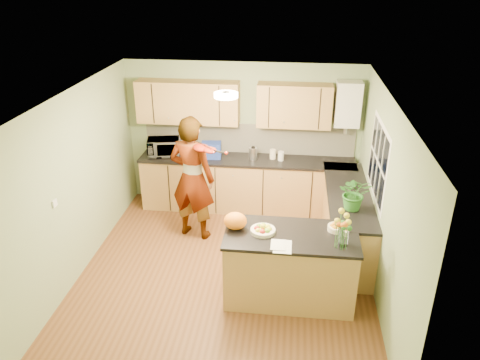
# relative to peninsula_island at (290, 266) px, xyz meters

# --- Properties ---
(floor) EXTENTS (4.50, 4.50, 0.00)m
(floor) POSITION_rel_peninsula_island_xyz_m (-0.89, 0.38, -0.47)
(floor) COLOR brown
(floor) RESTS_ON ground
(ceiling) EXTENTS (4.00, 4.50, 0.02)m
(ceiling) POSITION_rel_peninsula_island_xyz_m (-0.89, 0.38, 2.03)
(ceiling) COLOR silver
(ceiling) RESTS_ON wall_back
(wall_back) EXTENTS (4.00, 0.02, 2.50)m
(wall_back) POSITION_rel_peninsula_island_xyz_m (-0.89, 2.63, 0.78)
(wall_back) COLOR gray
(wall_back) RESTS_ON floor
(wall_front) EXTENTS (4.00, 0.02, 2.50)m
(wall_front) POSITION_rel_peninsula_island_xyz_m (-0.89, -1.87, 0.78)
(wall_front) COLOR gray
(wall_front) RESTS_ON floor
(wall_left) EXTENTS (0.02, 4.50, 2.50)m
(wall_left) POSITION_rel_peninsula_island_xyz_m (-2.89, 0.38, 0.78)
(wall_left) COLOR gray
(wall_left) RESTS_ON floor
(wall_right) EXTENTS (0.02, 4.50, 2.50)m
(wall_right) POSITION_rel_peninsula_island_xyz_m (1.11, 0.38, 0.78)
(wall_right) COLOR gray
(wall_right) RESTS_ON floor
(back_counter) EXTENTS (3.64, 0.62, 0.94)m
(back_counter) POSITION_rel_peninsula_island_xyz_m (-0.79, 2.33, 0.00)
(back_counter) COLOR #A77E42
(back_counter) RESTS_ON floor
(right_counter) EXTENTS (0.62, 2.24, 0.94)m
(right_counter) POSITION_rel_peninsula_island_xyz_m (0.81, 1.23, 0.00)
(right_counter) COLOR #A77E42
(right_counter) RESTS_ON floor
(splashback) EXTENTS (3.60, 0.02, 0.52)m
(splashback) POSITION_rel_peninsula_island_xyz_m (-0.79, 2.62, 0.73)
(splashback) COLOR beige
(splashback) RESTS_ON back_counter
(upper_cabinets) EXTENTS (3.20, 0.34, 0.70)m
(upper_cabinets) POSITION_rel_peninsula_island_xyz_m (-1.06, 2.46, 1.38)
(upper_cabinets) COLOR #A77E42
(upper_cabinets) RESTS_ON wall_back
(boiler) EXTENTS (0.40, 0.30, 0.86)m
(boiler) POSITION_rel_peninsula_island_xyz_m (0.81, 2.47, 1.43)
(boiler) COLOR white
(boiler) RESTS_ON wall_back
(window_right) EXTENTS (0.01, 1.30, 1.05)m
(window_right) POSITION_rel_peninsula_island_xyz_m (1.10, 0.98, 1.08)
(window_right) COLOR white
(window_right) RESTS_ON wall_right
(light_switch) EXTENTS (0.02, 0.09, 0.09)m
(light_switch) POSITION_rel_peninsula_island_xyz_m (-2.87, -0.22, 0.83)
(light_switch) COLOR white
(light_switch) RESTS_ON wall_left
(ceiling_lamp) EXTENTS (0.30, 0.30, 0.07)m
(ceiling_lamp) POSITION_rel_peninsula_island_xyz_m (-0.89, 0.68, 1.99)
(ceiling_lamp) COLOR #FFEABF
(ceiling_lamp) RESTS_ON ceiling
(peninsula_island) EXTENTS (1.64, 0.84, 0.94)m
(peninsula_island) POSITION_rel_peninsula_island_xyz_m (0.00, 0.00, 0.00)
(peninsula_island) COLOR #A77E42
(peninsula_island) RESTS_ON floor
(fruit_dish) EXTENTS (0.31, 0.31, 0.11)m
(fruit_dish) POSITION_rel_peninsula_island_xyz_m (-0.35, 0.00, 0.51)
(fruit_dish) COLOR #F2E2C1
(fruit_dish) RESTS_ON peninsula_island
(orange_bowl) EXTENTS (0.22, 0.22, 0.13)m
(orange_bowl) POSITION_rel_peninsula_island_xyz_m (0.55, 0.15, 0.52)
(orange_bowl) COLOR #F2E2C1
(orange_bowl) RESTS_ON peninsula_island
(flower_vase) EXTENTS (0.28, 0.28, 0.53)m
(flower_vase) POSITION_rel_peninsula_island_xyz_m (0.60, -0.18, 0.82)
(flower_vase) COLOR silver
(flower_vase) RESTS_ON peninsula_island
(orange_bag) EXTENTS (0.36, 0.33, 0.22)m
(orange_bag) POSITION_rel_peninsula_island_xyz_m (-0.70, 0.05, 0.58)
(orange_bag) COLOR orange
(orange_bag) RESTS_ON peninsula_island
(papers) EXTENTS (0.21, 0.29, 0.01)m
(papers) POSITION_rel_peninsula_island_xyz_m (-0.10, -0.30, 0.47)
(papers) COLOR white
(papers) RESTS_ON peninsula_island
(violinist) EXTENTS (0.82, 0.65, 1.96)m
(violinist) POSITION_rel_peninsula_island_xyz_m (-1.52, 1.36, 0.51)
(violinist) COLOR #E7B28D
(violinist) RESTS_ON floor
(violin) EXTENTS (0.71, 0.61, 0.18)m
(violin) POSITION_rel_peninsula_island_xyz_m (-1.32, 1.14, 1.10)
(violin) COLOR #490D04
(violin) RESTS_ON violinist
(microwave) EXTENTS (0.59, 0.46, 0.29)m
(microwave) POSITION_rel_peninsula_island_xyz_m (-2.22, 2.33, 0.62)
(microwave) COLOR white
(microwave) RESTS_ON back_counter
(blue_box) EXTENTS (0.35, 0.27, 0.26)m
(blue_box) POSITION_rel_peninsula_island_xyz_m (-1.39, 2.32, 0.60)
(blue_box) COLOR navy
(blue_box) RESTS_ON back_counter
(kettle) EXTENTS (0.14, 0.14, 0.27)m
(kettle) POSITION_rel_peninsula_island_xyz_m (-0.69, 2.34, 0.58)
(kettle) COLOR #B9B9BE
(kettle) RESTS_ON back_counter
(jar_cream) EXTENTS (0.13, 0.13, 0.16)m
(jar_cream) POSITION_rel_peninsula_island_xyz_m (-0.35, 2.38, 0.55)
(jar_cream) COLOR #F2E2C1
(jar_cream) RESTS_ON back_counter
(jar_white) EXTENTS (0.11, 0.11, 0.15)m
(jar_white) POSITION_rel_peninsula_island_xyz_m (-0.22, 2.33, 0.55)
(jar_white) COLOR white
(jar_white) RESTS_ON back_counter
(potted_plant) EXTENTS (0.43, 0.37, 0.47)m
(potted_plant) POSITION_rel_peninsula_island_xyz_m (0.81, 0.73, 0.71)
(potted_plant) COLOR #2F7426
(potted_plant) RESTS_ON right_counter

